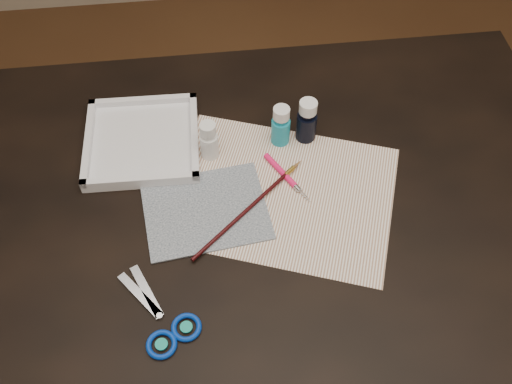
{
  "coord_description": "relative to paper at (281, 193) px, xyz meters",
  "views": [
    {
      "loc": [
        -0.07,
        -0.61,
        1.63
      ],
      "look_at": [
        0.0,
        0.0,
        0.8
      ],
      "focal_mm": 40.0,
      "sensor_mm": 36.0,
      "label": 1
    }
  ],
  "objects": [
    {
      "name": "scissors",
      "position": [
        -0.25,
        -0.22,
        0.0
      ],
      "size": [
        0.2,
        0.22,
        0.01
      ],
      "primitive_type": null,
      "rotation": [
        0.0,
        0.0,
        2.24
      ],
      "color": "silver",
      "rests_on": "table"
    },
    {
      "name": "canvas",
      "position": [
        -0.15,
        -0.03,
        0.0
      ],
      "size": [
        0.25,
        0.21,
        0.0
      ],
      "primitive_type": "cube",
      "rotation": [
        0.0,
        0.0,
        0.11
      ],
      "color": "#0E1E32",
      "rests_on": "paper"
    },
    {
      "name": "paint_bottle_white",
      "position": [
        -0.13,
        0.11,
        0.04
      ],
      "size": [
        0.04,
        0.04,
        0.09
      ],
      "primitive_type": "cylinder",
      "rotation": [
        0.0,
        0.0,
        -0.18
      ],
      "color": "white",
      "rests_on": "table"
    },
    {
      "name": "paper",
      "position": [
        0.0,
        0.0,
        0.0
      ],
      "size": [
        0.51,
        0.45,
        0.0
      ],
      "primitive_type": "cube",
      "rotation": [
        0.0,
        0.0,
        -0.35
      ],
      "color": "white",
      "rests_on": "table"
    },
    {
      "name": "paint_bottle_navy",
      "position": [
        0.07,
        0.14,
        0.05
      ],
      "size": [
        0.04,
        0.04,
        0.1
      ],
      "primitive_type": "cylinder",
      "rotation": [
        0.0,
        0.0,
        0.01
      ],
      "color": "black",
      "rests_on": "table"
    },
    {
      "name": "palette_tray",
      "position": [
        -0.26,
        0.15,
        0.01
      ],
      "size": [
        0.23,
        0.23,
        0.03
      ],
      "primitive_type": "cube",
      "rotation": [
        0.0,
        0.0,
        -0.03
      ],
      "color": "white",
      "rests_on": "table"
    },
    {
      "name": "table",
      "position": [
        -0.05,
        -0.03,
        -0.38
      ],
      "size": [
        1.3,
        0.9,
        0.75
      ],
      "primitive_type": "cube",
      "color": "black",
      "rests_on": "ground"
    },
    {
      "name": "paint_bottle_cyan",
      "position": [
        0.02,
        0.13,
        0.05
      ],
      "size": [
        0.04,
        0.04,
        0.09
      ],
      "primitive_type": "cylinder",
      "rotation": [
        0.0,
        0.0,
        0.2
      ],
      "color": "teal",
      "rests_on": "table"
    },
    {
      "name": "craft_knife",
      "position": [
        0.02,
        0.03,
        0.01
      ],
      "size": [
        0.08,
        0.13,
        0.01
      ],
      "primitive_type": null,
      "rotation": [
        0.0,
        0.0,
        -1.06
      ],
      "color": "#FF1761",
      "rests_on": "paper"
    },
    {
      "name": "paintbrush",
      "position": [
        -0.06,
        -0.03,
        0.01
      ],
      "size": [
        0.23,
        0.21,
        0.01
      ],
      "primitive_type": null,
      "rotation": [
        0.0,
        0.0,
        0.72
      ],
      "color": "black",
      "rests_on": "canvas"
    },
    {
      "name": "ground",
      "position": [
        -0.05,
        -0.03,
        -0.76
      ],
      "size": [
        3.5,
        3.5,
        0.02
      ],
      "primitive_type": "cube",
      "color": "#422614",
      "rests_on": "ground"
    }
  ]
}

